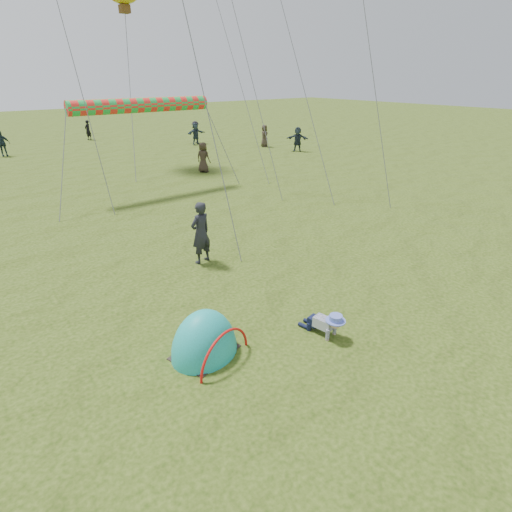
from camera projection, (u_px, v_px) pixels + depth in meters
ground at (308, 342)px, 8.57m from camera, size 140.00×140.00×0.00m
crawling_toddler at (326, 323)px, 8.69m from camera, size 0.69×0.87×0.60m
popup_tent at (205, 353)px, 8.24m from camera, size 1.78×1.61×1.93m
standing_adult at (201, 233)px, 11.81m from camera, size 0.77×0.59×1.90m
crowd_person_3 at (196, 132)px, 32.82m from camera, size 1.19×1.29×1.74m
crowd_person_4 at (203, 157)px, 23.03m from camera, size 0.86×0.99×1.70m
crowd_person_5 at (298, 139)px, 29.36m from camera, size 1.41×1.56×1.73m
crowd_person_10 at (264, 136)px, 31.18m from camera, size 0.96×0.87×1.65m
crowd_person_11 at (196, 134)px, 32.22m from camera, size 1.56×0.51×1.68m
crowd_person_12 at (88, 130)px, 34.51m from camera, size 0.71×0.67×1.63m
crowd_person_14 at (2, 144)px, 27.51m from camera, size 1.01×0.43×1.71m
rainbow_tube_kite at (142, 105)px, 17.93m from camera, size 6.46×0.64×0.64m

